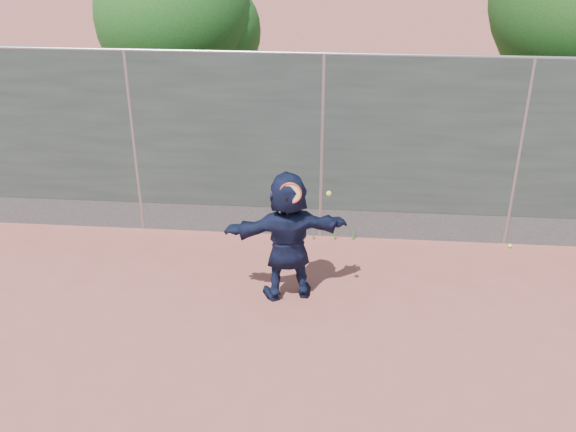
{
  "coord_description": "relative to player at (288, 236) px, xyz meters",
  "views": [
    {
      "loc": [
        0.32,
        -5.94,
        4.98
      ],
      "look_at": [
        -0.37,
        1.69,
        1.23
      ],
      "focal_mm": 40.0,
      "sensor_mm": 36.0,
      "label": 1
    }
  ],
  "objects": [
    {
      "name": "fence",
      "position": [
        0.37,
        1.81,
        0.66
      ],
      "size": [
        20.0,
        0.06,
        3.03
      ],
      "color": "#38423D",
      "rests_on": "ground"
    },
    {
      "name": "ground",
      "position": [
        0.37,
        -1.69,
        -0.92
      ],
      "size": [
        80.0,
        80.0,
        0.0
      ],
      "primitive_type": "plane",
      "color": "#9E4C42",
      "rests_on": "ground"
    },
    {
      "name": "weed_clump",
      "position": [
        0.66,
        1.7,
        -0.79
      ],
      "size": [
        0.68,
        0.07,
        0.3
      ],
      "color": "#387226",
      "rests_on": "ground"
    },
    {
      "name": "tree_left",
      "position": [
        -2.48,
        4.86,
        2.02
      ],
      "size": [
        3.15,
        3.0,
        4.53
      ],
      "color": "#382314",
      "rests_on": "ground"
    },
    {
      "name": "swing_action",
      "position": [
        0.1,
        -0.2,
        0.72
      ],
      "size": [
        0.67,
        0.14,
        0.51
      ],
      "color": "#E94216",
      "rests_on": "ground"
    },
    {
      "name": "ball_ground",
      "position": [
        3.43,
        1.66,
        -0.89
      ],
      "size": [
        0.07,
        0.07,
        0.07
      ],
      "primitive_type": "sphere",
      "color": "#D3E332",
      "rests_on": "ground"
    },
    {
      "name": "player",
      "position": [
        0.0,
        0.0,
        0.0
      ],
      "size": [
        1.79,
        0.95,
        1.84
      ],
      "primitive_type": "imported",
      "rotation": [
        0.0,
        0.0,
        3.39
      ],
      "color": "#131936",
      "rests_on": "ground"
    }
  ]
}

